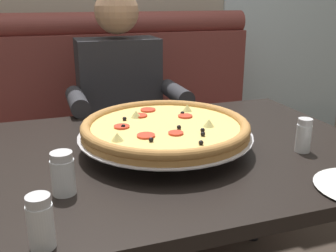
{
  "coord_description": "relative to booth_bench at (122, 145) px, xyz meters",
  "views": [
    {
      "loc": [
        -0.41,
        -1.11,
        1.21
      ],
      "look_at": [
        -0.02,
        0.04,
        0.8
      ],
      "focal_mm": 41.2,
      "sensor_mm": 36.0,
      "label": 1
    }
  ],
  "objects": [
    {
      "name": "booth_bench",
      "position": [
        0.0,
        0.0,
        0.0
      ],
      "size": [
        1.73,
        0.78,
        1.13
      ],
      "color": "brown",
      "rests_on": "ground_plane"
    },
    {
      "name": "shaker_pepper_flakes",
      "position": [
        -0.38,
        -1.14,
        0.39
      ],
      "size": [
        0.06,
        0.06,
        0.11
      ],
      "color": "white",
      "rests_on": "dining_table"
    },
    {
      "name": "shaker_oregano",
      "position": [
        -0.44,
        -1.36,
        0.39
      ],
      "size": [
        0.05,
        0.05,
        0.11
      ],
      "color": "white",
      "rests_on": "dining_table"
    },
    {
      "name": "pizza",
      "position": [
        -0.05,
        -0.95,
        0.41
      ],
      "size": [
        0.56,
        0.56,
        0.11
      ],
      "color": "silver",
      "rests_on": "dining_table"
    },
    {
      "name": "diner_main",
      "position": [
        -0.04,
        -0.27,
        0.31
      ],
      "size": [
        0.54,
        0.64,
        1.27
      ],
      "color": "#2D3342",
      "rests_on": "ground_plane"
    },
    {
      "name": "dining_table",
      "position": [
        0.0,
        -0.94,
        0.26
      ],
      "size": [
        1.28,
        0.95,
        0.74
      ],
      "color": "black",
      "rests_on": "ground_plane"
    },
    {
      "name": "shaker_parmesan",
      "position": [
        0.36,
        -1.1,
        0.39
      ],
      "size": [
        0.05,
        0.05,
        0.11
      ],
      "color": "white",
      "rests_on": "dining_table"
    }
  ]
}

